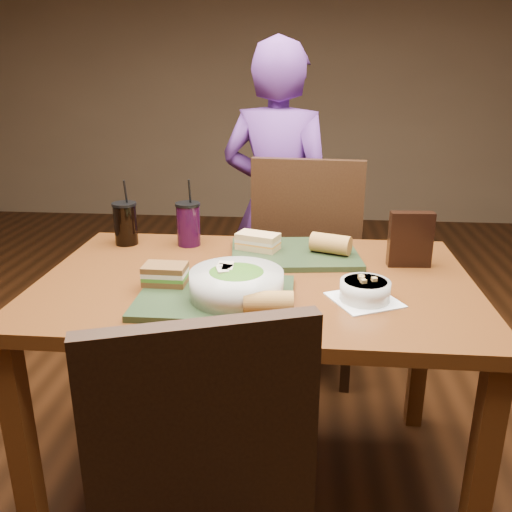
# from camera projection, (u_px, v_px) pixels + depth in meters

# --- Properties ---
(ground) EXTENTS (6.00, 6.00, 0.00)m
(ground) POSITION_uv_depth(u_px,v_px,m) (256.00, 478.00, 1.89)
(ground) COLOR #381C0B
(ground) RESTS_ON ground
(dining_table) EXTENTS (1.30, 0.85, 0.75)m
(dining_table) POSITION_uv_depth(u_px,v_px,m) (256.00, 305.00, 1.67)
(dining_table) COLOR #592E11
(dining_table) RESTS_ON ground
(chair_far) EXTENTS (0.48, 0.49, 1.02)m
(chair_far) POSITION_uv_depth(u_px,v_px,m) (305.00, 261.00, 2.33)
(chair_far) COLOR black
(chair_far) RESTS_ON ground
(diner) EXTENTS (0.62, 0.49, 1.49)m
(diner) POSITION_uv_depth(u_px,v_px,m) (278.00, 207.00, 2.52)
(diner) COLOR #542972
(diner) RESTS_ON ground
(tray_near) EXTENTS (0.42, 0.32, 0.02)m
(tray_near) POSITION_uv_depth(u_px,v_px,m) (216.00, 297.00, 1.48)
(tray_near) COLOR #1F2E18
(tray_near) RESTS_ON dining_table
(tray_far) EXTENTS (0.45, 0.37, 0.02)m
(tray_far) POSITION_uv_depth(u_px,v_px,m) (294.00, 254.00, 1.83)
(tray_far) COLOR #1F2E18
(tray_far) RESTS_ON dining_table
(salad_bowl) EXTENTS (0.25, 0.25, 0.08)m
(salad_bowl) POSITION_uv_depth(u_px,v_px,m) (236.00, 282.00, 1.44)
(salad_bowl) COLOR silver
(salad_bowl) RESTS_ON tray_near
(soup_bowl) EXTENTS (0.22, 0.22, 0.07)m
(soup_bowl) POSITION_uv_depth(u_px,v_px,m) (365.00, 290.00, 1.47)
(soup_bowl) COLOR white
(soup_bowl) RESTS_ON dining_table
(sandwich_near) EXTENTS (0.12, 0.09, 0.06)m
(sandwich_near) POSITION_uv_depth(u_px,v_px,m) (165.00, 274.00, 1.54)
(sandwich_near) COLOR #593819
(sandwich_near) RESTS_ON tray_near
(sandwich_far) EXTENTS (0.16, 0.12, 0.06)m
(sandwich_far) POSITION_uv_depth(u_px,v_px,m) (258.00, 241.00, 1.84)
(sandwich_far) COLOR tan
(sandwich_far) RESTS_ON tray_far
(baguette_near) EXTENTS (0.13, 0.07, 0.06)m
(baguette_near) POSITION_uv_depth(u_px,v_px,m) (268.00, 303.00, 1.35)
(baguette_near) COLOR #AD7533
(baguette_near) RESTS_ON tray_near
(baguette_far) EXTENTS (0.15, 0.11, 0.07)m
(baguette_far) POSITION_uv_depth(u_px,v_px,m) (331.00, 244.00, 1.80)
(baguette_far) COLOR #AD7533
(baguette_far) RESTS_ON tray_far
(cup_cola) EXTENTS (0.09, 0.09, 0.24)m
(cup_cola) POSITION_uv_depth(u_px,v_px,m) (126.00, 223.00, 1.94)
(cup_cola) COLOR black
(cup_cola) RESTS_ON dining_table
(cup_berry) EXTENTS (0.09, 0.09, 0.24)m
(cup_berry) POSITION_uv_depth(u_px,v_px,m) (188.00, 224.00, 1.92)
(cup_berry) COLOR black
(cup_berry) RESTS_ON dining_table
(chip_bag) EXTENTS (0.14, 0.05, 0.18)m
(chip_bag) POSITION_uv_depth(u_px,v_px,m) (410.00, 239.00, 1.71)
(chip_bag) COLOR black
(chip_bag) RESTS_ON dining_table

